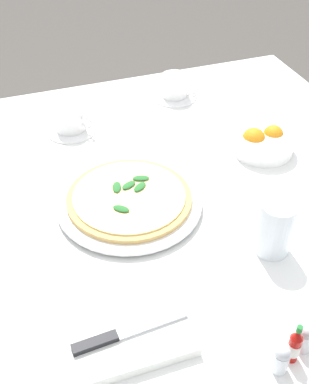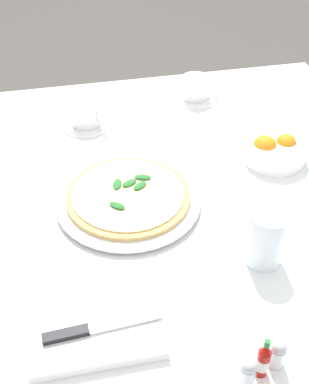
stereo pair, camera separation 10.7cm
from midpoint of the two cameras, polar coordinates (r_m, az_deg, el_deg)
The scene contains 13 objects.
ground_plane at distance 1.66m, azimuth 0.01°, elevation -19.71°, with size 8.00×8.00×0.00m, color #4C4742.
dining_table at distance 1.19m, azimuth 0.01°, elevation -4.84°, with size 1.13×1.13×0.72m.
pizza_plate at distance 1.07m, azimuth -5.78°, elevation -1.30°, with size 0.31×0.31×0.02m.
pizza at distance 1.06m, azimuth -5.83°, elevation -0.72°, with size 0.27×0.27×0.02m.
coffee_cup_near_left at distance 1.45m, azimuth 0.17°, elevation 11.86°, with size 0.13×0.13×0.07m.
coffee_cup_right_edge at distance 1.32m, azimuth -11.96°, elevation 7.84°, with size 0.13×0.13×0.06m.
water_glass_back_corner at distance 0.96m, azimuth 10.49°, elevation -4.45°, with size 0.07×0.07×0.11m.
napkin_folded at distance 0.84m, azimuth -7.34°, elevation -16.49°, with size 0.22×0.13×0.02m.
dinner_knife at distance 0.83m, azimuth -7.23°, elevation -15.89°, with size 0.20×0.03×0.01m.
citrus_bowl at distance 1.24m, azimuth 9.86°, elevation 5.61°, with size 0.15×0.15×0.07m.
hot_sauce_bottle at distance 0.82m, azimuth 12.00°, elevation -17.06°, with size 0.02×0.02×0.08m.
salt_shaker at distance 0.84m, azimuth 13.31°, elevation -16.24°, with size 0.03×0.03×0.06m.
pepper_shaker at distance 0.81m, azimuth 10.46°, elevation -18.61°, with size 0.03×0.03×0.06m.
Camera 1 is at (-0.34, -0.79, 1.43)m, focal length 46.51 mm.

